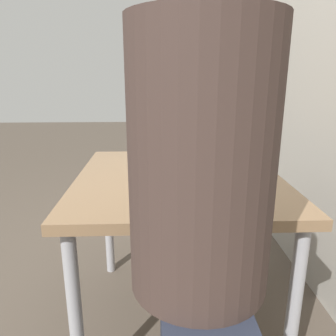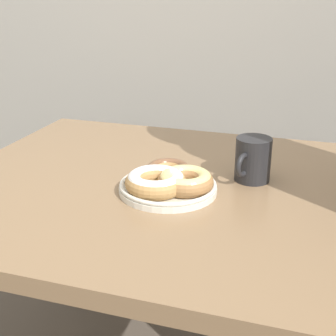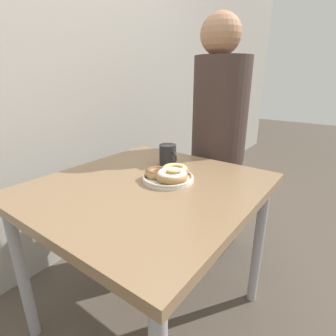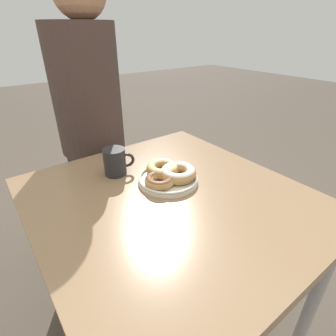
{
  "view_description": "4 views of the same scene",
  "coord_description": "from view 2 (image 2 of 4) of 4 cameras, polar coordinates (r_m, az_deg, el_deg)",
  "views": [
    {
      "loc": [
        1.4,
        0.21,
        1.2
      ],
      "look_at": [
        0.08,
        0.27,
        0.81
      ],
      "focal_mm": 35.0,
      "sensor_mm": 36.0,
      "label": 1
    },
    {
      "loc": [
        0.39,
        -0.69,
        1.21
      ],
      "look_at": [
        0.08,
        0.27,
        0.81
      ],
      "focal_mm": 50.0,
      "sensor_mm": 36.0,
      "label": 2
    },
    {
      "loc": [
        -0.8,
        -0.38,
        1.2
      ],
      "look_at": [
        0.08,
        0.27,
        0.81
      ],
      "focal_mm": 28.0,
      "sensor_mm": 36.0,
      "label": 3
    },
    {
      "loc": [
        -0.61,
        0.78,
        1.28
      ],
      "look_at": [
        0.08,
        0.27,
        0.81
      ],
      "focal_mm": 28.0,
      "sensor_mm": 36.0,
      "label": 4
    }
  ],
  "objects": [
    {
      "name": "coffee_mug",
      "position": [
        1.16,
        10.27,
        1.07
      ],
      "size": [
        0.09,
        0.12,
        0.11
      ],
      "color": "#232326",
      "rests_on": "dining_table"
    },
    {
      "name": "donut_plate",
      "position": [
        1.08,
        0.08,
        -1.57
      ],
      "size": [
        0.24,
        0.25,
        0.06
      ],
      "color": "silver",
      "rests_on": "dining_table"
    },
    {
      "name": "dining_table",
      "position": [
        1.21,
        -3.05,
        -5.11
      ],
      "size": [
        0.96,
        0.9,
        0.75
      ],
      "color": "#846647",
      "rests_on": "ground_plane"
    }
  ]
}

